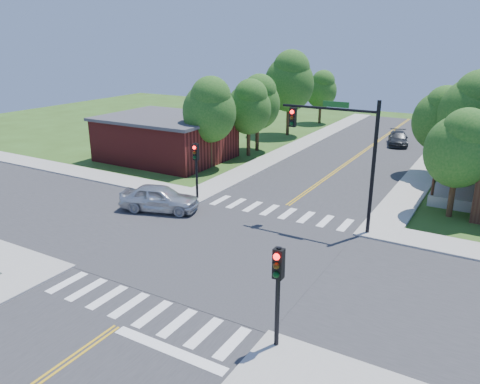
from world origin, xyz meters
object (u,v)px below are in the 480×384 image
Objects in this scene: car_silver at (160,198)px; car_dgrey at (398,139)px; signal_mast_ne at (343,143)px; signal_pole_nw at (196,161)px; signal_pole_se at (278,279)px.

car_silver is 1.10× the size of car_dgrey.
signal_pole_nw is (-9.51, -0.01, -2.19)m from signal_mast_ne.
signal_mast_ne is 23.59m from car_dgrey.
signal_pole_se is 14.74m from car_silver.
signal_pole_se is 0.74× the size of car_silver.
signal_pole_se is 1.00× the size of signal_pole_nw.
car_dgrey is (8.48, 25.97, -0.18)m from car_silver.
signal_mast_ne is 11.41m from car_silver.
signal_pole_nw is at bearing -32.96° from car_silver.
signal_pole_se reaches higher than car_dgrey.
signal_mast_ne is at bearing -99.70° from car_dgrey.
car_dgrey is at bearing -35.53° from car_silver.
car_dgrey is at bearing 95.83° from signal_pole_se.
signal_pole_se is at bearing -81.44° from signal_mast_ne.
signal_pole_se is 34.59m from car_dgrey.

